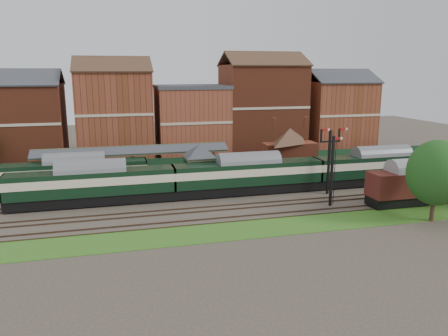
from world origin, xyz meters
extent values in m
plane|color=#473D33|center=(0.00, 0.00, 0.00)|extent=(160.00, 160.00, 0.00)
cube|color=#2D6619|center=(0.00, 16.00, 0.03)|extent=(90.00, 4.50, 0.06)
cube|color=#2D6619|center=(0.00, -12.00, 0.03)|extent=(90.00, 5.00, 0.06)
cube|color=#193823|center=(0.00, 18.00, 0.75)|extent=(90.00, 0.12, 1.50)
cube|color=#2D2D2D|center=(-5.00, 9.75, 0.50)|extent=(55.00, 3.40, 1.00)
cube|color=#607050|center=(-3.00, 3.25, 1.20)|extent=(3.40, 3.20, 2.40)
cube|color=#4D5233|center=(-3.00, 3.25, 3.40)|extent=(3.60, 3.40, 2.00)
pyramid|color=#383A3F|center=(-3.00, 3.25, 5.20)|extent=(5.40, 5.40, 1.60)
cube|color=brown|center=(5.00, 3.25, 1.10)|extent=(3.00, 2.40, 2.20)
cube|color=#4C3323|center=(5.00, 2.60, 2.55)|extent=(3.20, 1.34, 0.79)
cube|color=#4C3323|center=(5.00, 3.90, 2.55)|extent=(3.20, 1.34, 0.79)
cube|color=brown|center=(12.00, 9.75, 2.75)|extent=(8.00, 3.00, 3.50)
pyramid|color=#4C3323|center=(12.00, 9.75, 5.60)|extent=(8.10, 8.10, 2.20)
cube|color=brown|center=(9.50, 9.75, 6.10)|extent=(0.60, 0.60, 1.60)
cube|color=brown|center=(14.50, 9.75, 6.10)|extent=(0.60, 0.60, 1.60)
cube|color=#4D5233|center=(-22.00, 8.45, 2.70)|extent=(0.22, 0.22, 3.40)
cube|color=#4D5233|center=(0.00, 11.05, 2.70)|extent=(0.22, 0.22, 3.40)
cube|color=#383A3F|center=(-11.00, 8.80, 4.60)|extent=(26.00, 1.99, 0.90)
cube|color=#383A3F|center=(-11.00, 10.70, 4.60)|extent=(26.00, 1.99, 0.90)
cube|color=#4D5233|center=(-11.00, 9.75, 4.98)|extent=(26.00, 0.20, 0.20)
cube|color=black|center=(12.00, -2.50, 4.00)|extent=(0.25, 0.25, 8.00)
cube|color=black|center=(12.00, -2.50, 6.60)|extent=(2.60, 0.18, 0.18)
cube|color=#B2140F|center=(11.35, -2.50, 8.05)|extent=(1.10, 0.08, 0.25)
cube|color=#B2140F|center=(13.75, -2.50, 8.05)|extent=(1.10, 0.08, 0.25)
cube|color=black|center=(10.00, -7.00, 4.00)|extent=(0.25, 0.25, 8.00)
cube|color=#B2140F|center=(10.55, -7.00, 7.70)|extent=(1.10, 0.08, 0.25)
cube|color=brown|center=(-28.00, 25.00, 6.50)|extent=(14.00, 10.00, 13.00)
cube|color=brown|center=(-13.00, 25.00, 7.50)|extent=(12.00, 10.00, 15.00)
cube|color=brown|center=(0.00, 25.00, 6.00)|extent=(12.00, 10.00, 12.00)
cube|color=brown|center=(13.00, 25.00, 8.00)|extent=(14.00, 10.00, 16.00)
cube|color=brown|center=(28.00, 25.00, 6.50)|extent=(12.00, 10.00, 13.00)
cube|color=black|center=(-16.14, 0.00, 0.73)|extent=(18.61, 2.60, 1.14)
cube|color=black|center=(-16.14, 0.00, 2.64)|extent=(18.61, 2.89, 2.69)
cube|color=beige|center=(-16.14, 0.00, 2.96)|extent=(18.63, 2.93, 0.93)
cube|color=slate|center=(-16.14, 0.00, 4.14)|extent=(18.61, 2.89, 0.62)
cube|color=black|center=(2.47, 0.00, 0.73)|extent=(18.61, 2.60, 1.14)
cube|color=black|center=(2.47, 0.00, 2.64)|extent=(18.61, 2.89, 2.69)
cube|color=beige|center=(2.47, 0.00, 2.96)|extent=(18.63, 2.93, 0.93)
cube|color=slate|center=(2.47, 0.00, 4.14)|extent=(18.61, 2.89, 0.62)
cube|color=black|center=(21.07, 0.00, 0.73)|extent=(18.61, 2.60, 1.14)
cube|color=black|center=(21.07, 0.00, 2.64)|extent=(18.61, 2.89, 2.69)
cube|color=beige|center=(21.07, 0.00, 2.96)|extent=(18.63, 2.93, 0.93)
cube|color=slate|center=(21.07, 0.00, 4.14)|extent=(18.61, 2.89, 0.62)
cube|color=black|center=(-18.35, 6.50, 0.70)|extent=(17.71, 2.48, 1.08)
cube|color=black|center=(-18.35, 6.50, 2.52)|extent=(17.71, 2.75, 2.56)
cube|color=beige|center=(-18.35, 6.50, 2.83)|extent=(17.73, 2.79, 0.89)
cube|color=slate|center=(-18.35, 6.50, 3.95)|extent=(17.71, 2.75, 0.59)
cube|color=black|center=(17.38, -9.00, 0.68)|extent=(6.90, 2.54, 1.03)
cube|color=#472114|center=(17.38, -9.00, 2.57)|extent=(6.90, 2.99, 2.76)
cube|color=gray|center=(17.38, -9.00, 4.09)|extent=(6.90, 2.99, 0.51)
cylinder|color=#382619|center=(17.48, -14.39, 1.95)|extent=(0.44, 0.44, 3.90)
ellipsoid|color=#124116|center=(17.48, -14.39, 5.07)|extent=(5.74, 5.74, 6.60)
camera|label=1|loc=(-13.67, -50.02, 15.00)|focal=35.00mm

